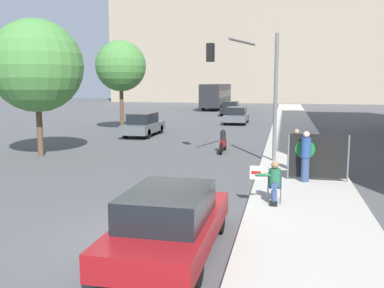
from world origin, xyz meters
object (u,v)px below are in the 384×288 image
at_px(seated_protester, 274,181).
at_px(protest_banner, 317,156).
at_px(pedestrian_behind, 296,150).
at_px(motorcycle_on_road, 223,142).
at_px(parked_car_curbside, 170,221).
at_px(jogger_on_sidewalk, 306,156).
at_px(street_tree_near_curb, 36,66).
at_px(car_on_road_midblock, 237,115).
at_px(traffic_light_pole, 250,75).
at_px(car_on_road_distant, 231,108).
at_px(car_on_road_nearest, 143,125).
at_px(city_bus_on_road, 216,95).
at_px(street_tree_midblock, 121,66).

height_order(seated_protester, protest_banner, protest_banner).
bearing_deg(pedestrian_behind, motorcycle_on_road, 157.28).
height_order(protest_banner, parked_car_curbside, protest_banner).
bearing_deg(jogger_on_sidewalk, street_tree_near_curb, -11.70).
distance_m(parked_car_curbside, motorcycle_on_road, 13.26).
height_order(pedestrian_behind, car_on_road_midblock, pedestrian_behind).
xyz_separation_m(traffic_light_pole, motorcycle_on_road, (-1.47, 2.27, -3.37)).
relative_size(car_on_road_distant, motorcycle_on_road, 2.02).
height_order(traffic_light_pole, car_on_road_nearest, traffic_light_pole).
bearing_deg(car_on_road_distant, seated_protester, -80.74).
xyz_separation_m(protest_banner, car_on_road_midblock, (-5.25, 21.52, -0.29)).
bearing_deg(parked_car_curbside, pedestrian_behind, 72.04).
bearing_deg(city_bus_on_road, car_on_road_nearest, -90.33).
distance_m(pedestrian_behind, protest_banner, 1.59).
relative_size(protest_banner, car_on_road_nearest, 0.45).
height_order(car_on_road_distant, street_tree_midblock, street_tree_midblock).
height_order(car_on_road_midblock, motorcycle_on_road, car_on_road_midblock).
bearing_deg(seated_protester, jogger_on_sidewalk, 91.38).
xyz_separation_m(parked_car_curbside, street_tree_midblock, (-9.56, 21.59, 4.03)).
bearing_deg(seated_protester, car_on_road_nearest, 142.15).
xyz_separation_m(parked_car_curbside, car_on_road_distant, (-3.50, 37.94, 0.04)).
distance_m(traffic_light_pole, car_on_road_midblock, 18.06).
bearing_deg(car_on_road_distant, street_tree_midblock, -110.33).
bearing_deg(parked_car_curbside, city_bus_on_road, 97.96).
bearing_deg(city_bus_on_road, motorcycle_on_road, -80.34).
distance_m(seated_protester, city_bus_on_road, 45.58).
relative_size(seated_protester, protest_banner, 0.56).
bearing_deg(parked_car_curbside, traffic_light_pole, 86.34).
xyz_separation_m(jogger_on_sidewalk, street_tree_midblock, (-12.60, 14.81, 3.69)).
xyz_separation_m(pedestrian_behind, street_tree_near_curb, (-12.06, 1.74, 3.35)).
xyz_separation_m(car_on_road_midblock, street_tree_midblock, (-7.76, -6.99, 4.01)).
bearing_deg(street_tree_midblock, traffic_light_pole, -45.95).
relative_size(pedestrian_behind, car_on_road_distant, 0.40).
distance_m(car_on_road_midblock, car_on_road_distant, 9.52).
bearing_deg(jogger_on_sidewalk, seated_protester, 74.28).
distance_m(parked_car_curbside, street_tree_midblock, 23.95).
bearing_deg(city_bus_on_road, street_tree_near_curb, -93.72).
xyz_separation_m(seated_protester, car_on_road_midblock, (-3.84, 24.60, -0.04)).
bearing_deg(motorcycle_on_road, street_tree_near_curb, -160.54).
bearing_deg(street_tree_near_curb, protest_banner, -13.94).
xyz_separation_m(traffic_light_pole, car_on_road_nearest, (-7.68, 7.90, -3.13)).
height_order(protest_banner, street_tree_midblock, street_tree_midblock).
xyz_separation_m(street_tree_near_curb, street_tree_midblock, (-0.26, 11.36, 0.39)).
height_order(pedestrian_behind, car_on_road_nearest, pedestrian_behind).
xyz_separation_m(jogger_on_sidewalk, protest_banner, (0.42, 0.28, -0.03)).
bearing_deg(pedestrian_behind, car_on_road_distant, 132.71).
height_order(seated_protester, car_on_road_nearest, car_on_road_nearest).
height_order(car_on_road_distant, street_tree_near_curb, street_tree_near_curb).
distance_m(car_on_road_nearest, city_bus_on_road, 29.83).
bearing_deg(protest_banner, jogger_on_sidewalk, -146.05).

